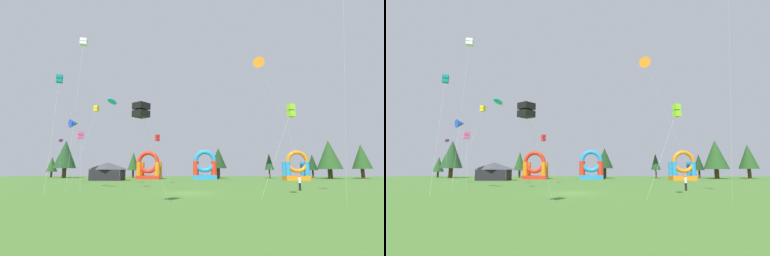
% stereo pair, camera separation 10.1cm
% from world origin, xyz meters
% --- Properties ---
extents(ground_plane, '(120.00, 120.00, 0.00)m').
position_xyz_m(ground_plane, '(0.00, 0.00, 0.00)').
color(ground_plane, '#47752D').
extents(kite_purple_parafoil, '(1.63, 1.87, 7.53)m').
position_xyz_m(kite_purple_parafoil, '(-22.28, 15.19, 7.14)').
color(kite_purple_parafoil, purple).
rests_on(kite_purple_parafoil, ground_plane).
extents(kite_cyan_parafoil, '(0.97, 4.43, 10.60)m').
position_xyz_m(kite_cyan_parafoil, '(-9.01, 1.85, 10.22)').
color(kite_cyan_parafoil, '#19B7CC').
rests_on(kite_cyan_parafoil, ground_plane).
extents(kite_black_box, '(2.24, 3.02, 6.93)m').
position_xyz_m(kite_black_box, '(-2.53, -10.37, 6.44)').
color(kite_black_box, black).
rests_on(kite_black_box, ground_plane).
extents(kite_teal_box, '(1.52, 3.42, 12.80)m').
position_xyz_m(kite_teal_box, '(-14.33, -0.26, 12.33)').
color(kite_teal_box, '#0C7F7A').
rests_on(kite_teal_box, ground_plane).
extents(kite_orange_delta, '(8.82, 4.68, 25.35)m').
position_xyz_m(kite_orange_delta, '(13.40, 25.79, 24.16)').
color(kite_orange_delta, orange).
rests_on(kite_orange_delta, ground_plane).
extents(kite_white_box, '(1.63, 4.70, 19.75)m').
position_xyz_m(kite_white_box, '(-14.41, 4.94, 19.27)').
color(kite_white_box, white).
rests_on(kite_white_box, ground_plane).
extents(kite_yellow_box, '(1.45, 5.85, 13.46)m').
position_xyz_m(kite_yellow_box, '(-17.31, 17.08, 12.94)').
color(kite_yellow_box, yellow).
rests_on(kite_yellow_box, ground_plane).
extents(kite_red_box, '(2.42, 2.69, 7.91)m').
position_xyz_m(kite_red_box, '(-5.92, 14.63, 7.38)').
color(kite_red_box, red).
rests_on(kite_red_box, ground_plane).
extents(kite_blue_delta, '(3.21, 2.99, 11.85)m').
position_xyz_m(kite_blue_delta, '(-23.07, 20.77, 10.94)').
color(kite_blue_delta, blue).
rests_on(kite_blue_delta, ground_plane).
extents(kite_pink_box, '(1.39, 1.50, 7.23)m').
position_xyz_m(kite_pink_box, '(-14.55, 6.01, 6.81)').
color(kite_pink_box, '#EA599E').
rests_on(kite_pink_box, ground_plane).
extents(kite_lime_box, '(3.52, 1.53, 8.14)m').
position_xyz_m(kite_lime_box, '(9.43, -4.49, 7.56)').
color(kite_lime_box, '#8CD826').
rests_on(kite_lime_box, ground_plane).
extents(person_midfield, '(0.40, 0.40, 1.76)m').
position_xyz_m(person_midfield, '(12.62, 3.74, 1.05)').
color(person_midfield, black).
rests_on(person_midfield, ground_plane).
extents(inflatable_orange_dome, '(5.43, 4.41, 6.75)m').
position_xyz_m(inflatable_orange_dome, '(1.73, 34.61, 2.48)').
color(inflatable_orange_dome, '#268CD8').
rests_on(inflatable_orange_dome, ground_plane).
extents(inflatable_blue_arch, '(5.49, 4.24, 6.58)m').
position_xyz_m(inflatable_blue_arch, '(-11.54, 35.16, 2.45)').
color(inflatable_blue_arch, red).
rests_on(inflatable_blue_arch, ground_plane).
extents(inflatable_red_slide, '(4.92, 3.59, 6.26)m').
position_xyz_m(inflatable_red_slide, '(21.15, 30.25, 2.30)').
color(inflatable_red_slide, orange).
rests_on(inflatable_red_slide, ground_plane).
extents(festival_tent, '(6.62, 3.50, 3.75)m').
position_xyz_m(festival_tent, '(-18.74, 27.82, 1.88)').
color(festival_tent, black).
rests_on(festival_tent, ground_plane).
extents(tree_row_0, '(2.89, 2.89, 5.74)m').
position_xyz_m(tree_row_0, '(-41.26, 45.46, 3.62)').
color(tree_row_0, '#4C331E').
rests_on(tree_row_0, ground_plane).
extents(tree_row_1, '(5.77, 5.77, 9.95)m').
position_xyz_m(tree_row_1, '(-35.57, 41.70, 6.20)').
color(tree_row_1, '#4C331E').
rests_on(tree_row_1, ground_plane).
extents(tree_row_2, '(3.08, 3.08, 6.90)m').
position_xyz_m(tree_row_2, '(-17.56, 43.48, 4.39)').
color(tree_row_2, '#4C331E').
rests_on(tree_row_2, ground_plane).
extents(tree_row_3, '(4.26, 4.26, 7.65)m').
position_xyz_m(tree_row_3, '(5.16, 40.64, 5.02)').
color(tree_row_3, '#4C331E').
rests_on(tree_row_3, ground_plane).
extents(tree_row_4, '(2.33, 2.33, 6.28)m').
position_xyz_m(tree_row_4, '(18.15, 41.45, 4.16)').
color(tree_row_4, '#4C331E').
rests_on(tree_row_4, ground_plane).
extents(tree_row_5, '(2.69, 2.69, 6.26)m').
position_xyz_m(tree_row_5, '(30.31, 44.98, 4.09)').
color(tree_row_5, '#4C331E').
rests_on(tree_row_5, ground_plane).
extents(tree_row_6, '(5.94, 5.94, 9.48)m').
position_xyz_m(tree_row_6, '(32.60, 40.11, 5.85)').
color(tree_row_6, '#4C331E').
rests_on(tree_row_6, ground_plane).
extents(tree_row_7, '(4.53, 4.53, 8.45)m').
position_xyz_m(tree_row_7, '(40.73, 40.69, 5.36)').
color(tree_row_7, '#4C331E').
rests_on(tree_row_7, ground_plane).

